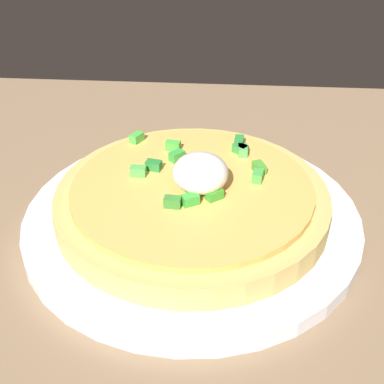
% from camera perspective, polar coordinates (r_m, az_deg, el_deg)
% --- Properties ---
extents(dining_table, '(1.22, 0.75, 0.03)m').
position_cam_1_polar(dining_table, '(0.40, 9.82, -11.79)').
color(dining_table, '#81674B').
rests_on(dining_table, ground).
extents(plate, '(0.28, 0.28, 0.01)m').
position_cam_1_polar(plate, '(0.44, -0.00, -2.88)').
color(plate, white).
rests_on(plate, dining_table).
extents(pizza, '(0.22, 0.22, 0.06)m').
position_cam_1_polar(pizza, '(0.43, 0.05, -0.67)').
color(pizza, tan).
rests_on(pizza, plate).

